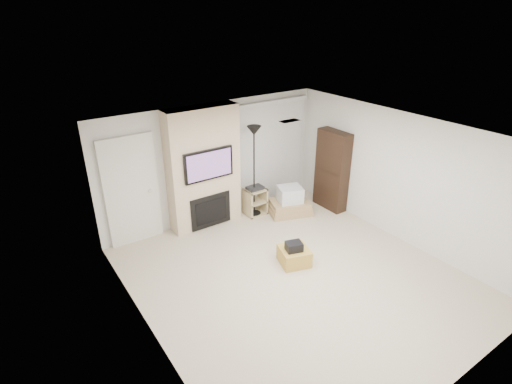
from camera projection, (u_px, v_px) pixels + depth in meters
floor at (296, 277)px, 6.85m from camera, size 5.00×5.50×0.00m
ceiling at (303, 137)px, 5.78m from camera, size 5.00×5.50×0.00m
wall_back at (214, 162)px, 8.36m from camera, size 5.00×0.00×2.50m
wall_front at (466, 313)px, 4.27m from camera, size 5.00×0.00×2.50m
wall_left at (147, 266)px, 5.03m from camera, size 0.00×5.50×2.50m
wall_right at (399, 178)px, 7.60m from camera, size 0.00×5.50×2.50m
hvac_vent at (290, 121)px, 6.59m from camera, size 0.35×0.18×0.01m
ottoman at (294, 256)px, 7.16m from camera, size 0.63×0.63×0.30m
black_bag at (294, 246)px, 7.02m from camera, size 0.33×0.29×0.16m
fireplace_wall at (204, 169)px, 8.03m from camera, size 1.50×0.47×2.50m
entry_door at (132, 192)px, 7.49m from camera, size 1.02×0.11×2.14m
vertical_blinds at (269, 149)px, 9.04m from camera, size 1.98×0.10×2.37m
floor_lamp at (254, 146)px, 8.23m from camera, size 0.30×0.30×2.02m
av_stand at (255, 200)px, 8.79m from camera, size 0.45×0.38×0.66m
box_stack at (290, 203)px, 8.89m from camera, size 1.10×0.96×0.62m
bookshelf at (332, 170)px, 8.87m from camera, size 0.30×0.80×1.80m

